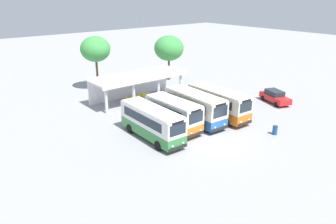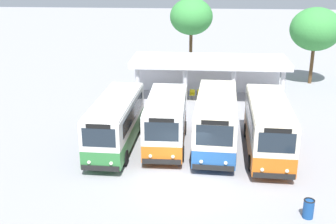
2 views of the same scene
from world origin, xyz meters
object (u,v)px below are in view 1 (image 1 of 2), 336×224
at_px(city_bus_middle_cream, 195,106).
at_px(waiting_chair_fourth_seat, 140,97).
at_px(city_bus_fourth_amber, 218,102).
at_px(waiting_chair_end_by_column, 128,100).
at_px(city_bus_nearest_orange, 152,122).
at_px(waiting_chair_middle_seat, 136,98).
at_px(city_bus_second_in_row, 173,113).
at_px(waiting_chair_second_from_end, 133,99).
at_px(waiting_chair_fifth_seat, 144,96).
at_px(parked_car_flank, 275,97).
at_px(waiting_chair_far_end_seat, 148,95).
at_px(litter_bin_apron, 275,130).

height_order(city_bus_middle_cream, waiting_chair_fourth_seat, city_bus_middle_cream).
height_order(city_bus_fourth_amber, waiting_chair_end_by_column, city_bus_fourth_amber).
xyz_separation_m(city_bus_nearest_orange, waiting_chair_middle_seat, (5.02, 10.23, -1.21)).
distance_m(city_bus_second_in_row, waiting_chair_fourth_seat, 10.31).
xyz_separation_m(waiting_chair_end_by_column, waiting_chair_second_from_end, (0.64, -0.13, 0.00)).
bearing_deg(waiting_chair_fifth_seat, city_bus_fourth_amber, -74.94).
relative_size(city_bus_second_in_row, waiting_chair_fourth_seat, 7.80).
height_order(city_bus_fourth_amber, waiting_chair_fifth_seat, city_bus_fourth_amber).
relative_size(parked_car_flank, waiting_chair_end_by_column, 5.54).
distance_m(city_bus_middle_cream, parked_car_flank, 12.66).
bearing_deg(waiting_chair_fifth_seat, city_bus_second_in_row, -108.27).
height_order(city_bus_nearest_orange, waiting_chair_fifth_seat, city_bus_nearest_orange).
xyz_separation_m(city_bus_fourth_amber, waiting_chair_second_from_end, (-4.71, 10.30, -1.26)).
bearing_deg(waiting_chair_fifth_seat, waiting_chair_far_end_seat, -3.02).
height_order(city_bus_nearest_orange, city_bus_second_in_row, city_bus_second_in_row).
height_order(city_bus_middle_cream, litter_bin_apron, city_bus_middle_cream).
height_order(city_bus_nearest_orange, waiting_chair_far_end_seat, city_bus_nearest_orange).
relative_size(city_bus_middle_cream, waiting_chair_fifth_seat, 9.28).
bearing_deg(waiting_chair_fourth_seat, parked_car_flank, -41.79).
bearing_deg(waiting_chair_second_from_end, litter_bin_apron, -71.78).
xyz_separation_m(city_bus_middle_cream, waiting_chair_middle_seat, (-1.04, 9.75, -1.30)).
relative_size(city_bus_nearest_orange, waiting_chair_far_end_seat, 9.37).
distance_m(waiting_chair_fourth_seat, waiting_chair_fifth_seat, 0.64).
bearing_deg(litter_bin_apron, waiting_chair_second_from_end, 108.22).
bearing_deg(waiting_chair_fifth_seat, city_bus_nearest_orange, -121.48).
xyz_separation_m(waiting_chair_middle_seat, waiting_chair_far_end_seat, (1.91, 0.01, 0.00)).
distance_m(city_bus_second_in_row, litter_bin_apron, 10.26).
height_order(city_bus_second_in_row, waiting_chair_end_by_column, city_bus_second_in_row).
distance_m(city_bus_second_in_row, waiting_chair_end_by_column, 9.98).
relative_size(city_bus_middle_cream, city_bus_fourth_amber, 0.99).
height_order(city_bus_second_in_row, city_bus_fourth_amber, city_bus_fourth_amber).
relative_size(city_bus_fourth_amber, waiting_chair_far_end_seat, 9.38).
distance_m(waiting_chair_second_from_end, waiting_chair_fourth_seat, 1.28).
relative_size(city_bus_fourth_amber, waiting_chair_fifth_seat, 9.38).
height_order(waiting_chair_end_by_column, waiting_chair_far_end_seat, same).
height_order(city_bus_second_in_row, parked_car_flank, city_bus_second_in_row).
relative_size(city_bus_fourth_amber, litter_bin_apron, 8.97).
height_order(waiting_chair_end_by_column, waiting_chair_fourth_seat, same).
xyz_separation_m(city_bus_nearest_orange, city_bus_second_in_row, (3.03, 0.40, 0.02)).
bearing_deg(litter_bin_apron, waiting_chair_fifth_seat, 102.22).
bearing_deg(parked_car_flank, city_bus_nearest_orange, 176.15).
relative_size(city_bus_fourth_amber, waiting_chair_fourth_seat, 9.38).
distance_m(city_bus_nearest_orange, city_bus_fourth_amber, 9.09).
bearing_deg(parked_car_flank, waiting_chair_second_from_end, 141.20).
distance_m(city_bus_second_in_row, parked_car_flank, 15.65).
xyz_separation_m(city_bus_nearest_orange, parked_car_flank, (18.56, -1.25, -0.90)).
distance_m(city_bus_second_in_row, city_bus_fourth_amber, 6.08).
xyz_separation_m(city_bus_second_in_row, waiting_chair_far_end_seat, (3.89, 9.83, -1.23)).
height_order(waiting_chair_end_by_column, waiting_chair_fifth_seat, same).
xyz_separation_m(waiting_chair_second_from_end, waiting_chair_far_end_seat, (2.54, 0.08, 0.00)).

